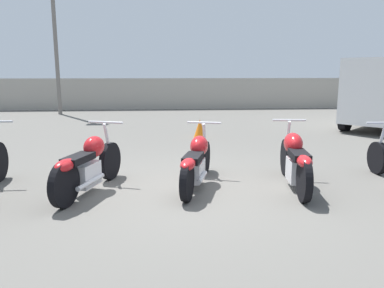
# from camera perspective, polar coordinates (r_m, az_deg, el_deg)

# --- Properties ---
(ground_plane) EXTENTS (60.00, 60.00, 0.00)m
(ground_plane) POSITION_cam_1_polar(r_m,az_deg,el_deg) (5.76, 0.25, -6.96)
(ground_plane) COLOR #5B5954
(fence_back) EXTENTS (40.00, 0.04, 1.46)m
(fence_back) POSITION_cam_1_polar(r_m,az_deg,el_deg) (17.89, -3.10, 7.64)
(fence_back) COLOR #9E998E
(fence_back) RESTS_ON ground_plane
(light_pole_left) EXTENTS (0.70, 0.35, 7.67)m
(light_pole_left) POSITION_cam_1_polar(r_m,az_deg,el_deg) (16.93, -20.44, 19.67)
(light_pole_left) COLOR slate
(light_pole_left) RESTS_ON ground_plane
(motorcycle_slot_1) EXTENTS (0.83, 1.92, 0.99)m
(motorcycle_slot_1) POSITION_cam_1_polar(r_m,az_deg,el_deg) (5.73, -15.55, -3.11)
(motorcycle_slot_1) COLOR black
(motorcycle_slot_1) RESTS_ON ground_plane
(motorcycle_slot_2) EXTENTS (0.81, 2.01, 0.94)m
(motorcycle_slot_2) POSITION_cam_1_polar(r_m,az_deg,el_deg) (5.83, 0.73, -2.63)
(motorcycle_slot_2) COLOR black
(motorcycle_slot_2) RESTS_ON ground_plane
(motorcycle_slot_3) EXTENTS (0.59, 2.01, 0.99)m
(motorcycle_slot_3) POSITION_cam_1_polar(r_m,az_deg,el_deg) (5.99, 15.44, -2.36)
(motorcycle_slot_3) COLOR black
(motorcycle_slot_3) RESTS_ON ground_plane
(traffic_cone_far) EXTENTS (0.33, 0.33, 0.50)m
(traffic_cone_far) POSITION_cam_1_polar(r_m,az_deg,el_deg) (10.20, 1.20, 2.39)
(traffic_cone_far) COLOR orange
(traffic_cone_far) RESTS_ON ground_plane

